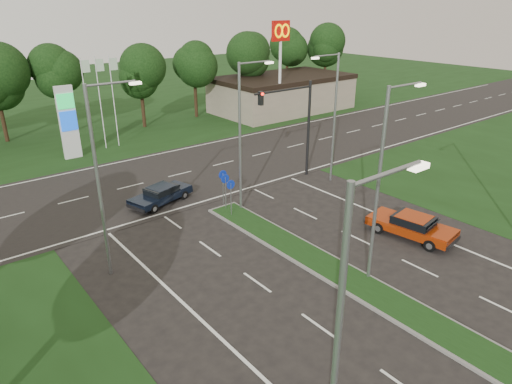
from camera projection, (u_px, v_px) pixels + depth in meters
ground at (485, 358)px, 16.70m from camera, size 160.00×160.00×0.00m
verge_far at (47, 108)px, 56.43m from camera, size 160.00×50.00×0.02m
cross_road at (168, 177)px, 34.04m from camera, size 160.00×12.00×0.02m
median_kerb at (393, 304)px, 19.57m from camera, size 2.00×26.00×0.12m
commercial_building at (282, 93)px, 54.60m from camera, size 16.00×9.00×4.00m
streetlight_median_near at (382, 177)px, 19.67m from camera, size 2.53×0.22×9.00m
streetlight_median_far at (243, 130)px, 26.89m from camera, size 2.53×0.22×9.00m
streetlight_left_near at (343, 346)px, 9.98m from camera, size 2.53×0.22×9.00m
streetlight_left_far at (102, 173)px, 20.09m from camera, size 2.53×0.22×9.00m
streetlight_right_far at (333, 112)px, 31.38m from camera, size 2.53×0.22×9.00m
traffic_signal at (296, 116)px, 32.06m from camera, size 5.10×0.42×7.00m
median_signs at (226, 185)px, 27.89m from camera, size 1.16×1.76×2.38m
gas_pylon at (70, 120)px, 37.17m from camera, size 5.80×1.26×8.00m
mcdonalds_sign at (281, 45)px, 47.10m from camera, size 2.20×0.47×10.40m
treeline_far at (82, 63)px, 42.99m from camera, size 6.00×6.00×9.90m
red_sedan at (412, 225)px, 25.12m from camera, size 2.58×4.87×1.28m
navy_sedan at (161, 194)px, 29.39m from camera, size 4.47×2.77×1.15m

